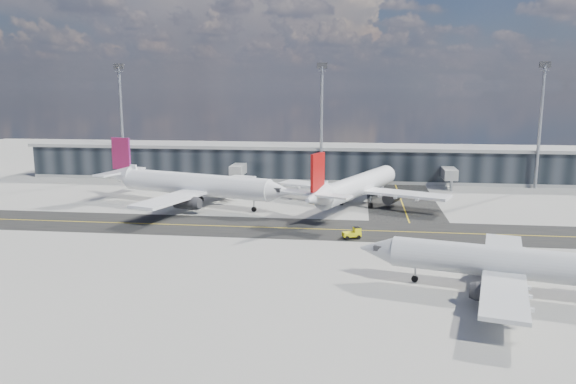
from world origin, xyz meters
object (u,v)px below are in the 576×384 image
Objects in this scene: service_van at (377,185)px; airliner_near at (518,264)px; baggage_tug at (353,233)px; airliner_af at (193,184)px; airliner_redtail at (357,186)px.

airliner_near is at bearing -81.50° from service_van.
airliner_af is at bearing -142.48° from baggage_tug.
airliner_af is at bearing -149.88° from service_van.
airliner_near is 6.67× the size of service_van.
airliner_near reaches higher than baggage_tug.
baggage_tug is at bearing -99.56° from service_van.
service_van is (-13.61, 66.85, -2.82)m from airliner_near.
airliner_redtail is 1.10× the size of airliner_near.
airliner_redtail is at bearing -105.73° from service_van.
airliner_near is at bearing 21.64° from baggage_tug.
airliner_redtail is at bearing 35.34° from airliner_near.
airliner_af is 13.73× the size of baggage_tug.
baggage_tug is (31.95, -20.92, -3.38)m from airliner_af.
airliner_near is (50.74, -42.61, -0.69)m from airliner_af.
baggage_tug is (-0.42, -24.05, -3.20)m from airliner_redtail.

